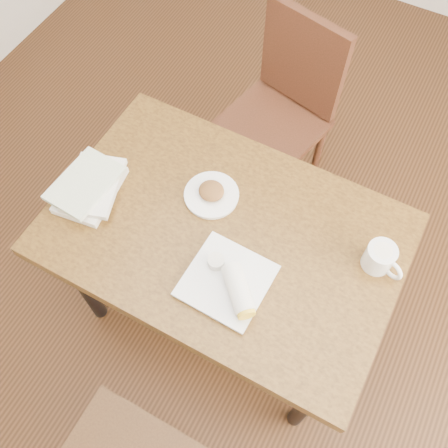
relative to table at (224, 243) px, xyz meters
The scene contains 8 objects.
ground 0.67m from the table, ahead, with size 4.00×5.00×0.01m, color #472814.
room_walls 0.97m from the table, ahead, with size 4.02×5.02×2.80m.
table is the anchor object (origin of this frame).
chair_far 0.80m from the table, 98.91° to the left, with size 0.50×0.50×0.95m.
plate_scone 0.18m from the table, 135.76° to the left, with size 0.19×0.19×0.06m.
coffee_mug 0.53m from the table, 14.39° to the left, with size 0.14×0.10×0.10m.
plate_burrito 0.23m from the table, 56.09° to the right, with size 0.27×0.26×0.09m.
book_stack 0.51m from the table, behind, with size 0.24×0.29×0.07m.
Camera 1 is at (0.38, -0.70, 2.24)m, focal length 40.00 mm.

